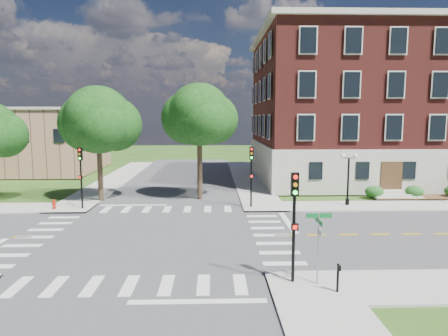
{
  "coord_description": "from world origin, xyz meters",
  "views": [
    {
      "loc": [
        3.63,
        -23.76,
        7.23
      ],
      "look_at": [
        4.51,
        7.93,
        3.2
      ],
      "focal_mm": 32.0,
      "sensor_mm": 36.0,
      "label": 1
    }
  ],
  "objects_px": {
    "traffic_signal_nw": "(81,170)",
    "twin_lamp_west": "(348,176)",
    "street_sign_pole": "(319,234)",
    "traffic_signal_ne": "(251,169)",
    "traffic_signal_se": "(294,213)",
    "push_button_post": "(338,276)",
    "fire_hydrant": "(54,204)"
  },
  "relations": [
    {
      "from": "traffic_signal_se",
      "to": "push_button_post",
      "type": "height_order",
      "value": "traffic_signal_se"
    },
    {
      "from": "traffic_signal_ne",
      "to": "street_sign_pole",
      "type": "xyz_separation_m",
      "value": [
        1.44,
        -14.93,
        -0.88
      ]
    },
    {
      "from": "traffic_signal_ne",
      "to": "push_button_post",
      "type": "height_order",
      "value": "traffic_signal_ne"
    },
    {
      "from": "traffic_signal_nw",
      "to": "street_sign_pole",
      "type": "xyz_separation_m",
      "value": [
        14.77,
        -14.73,
        -0.88
      ]
    },
    {
      "from": "twin_lamp_west",
      "to": "traffic_signal_se",
      "type": "bearing_deg",
      "value": -116.32
    },
    {
      "from": "traffic_signal_ne",
      "to": "push_button_post",
      "type": "bearing_deg",
      "value": -82.6
    },
    {
      "from": "traffic_signal_ne",
      "to": "twin_lamp_west",
      "type": "xyz_separation_m",
      "value": [
        7.96,
        0.53,
        -0.66
      ]
    },
    {
      "from": "traffic_signal_nw",
      "to": "push_button_post",
      "type": "height_order",
      "value": "traffic_signal_nw"
    },
    {
      "from": "twin_lamp_west",
      "to": "street_sign_pole",
      "type": "relative_size",
      "value": 1.36
    },
    {
      "from": "traffic_signal_nw",
      "to": "traffic_signal_se",
      "type": "bearing_deg",
      "value": -46.52
    },
    {
      "from": "traffic_signal_ne",
      "to": "twin_lamp_west",
      "type": "height_order",
      "value": "traffic_signal_ne"
    },
    {
      "from": "twin_lamp_west",
      "to": "street_sign_pole",
      "type": "height_order",
      "value": "twin_lamp_west"
    },
    {
      "from": "street_sign_pole",
      "to": "fire_hydrant",
      "type": "relative_size",
      "value": 4.13
    },
    {
      "from": "traffic_signal_se",
      "to": "push_button_post",
      "type": "relative_size",
      "value": 4.0
    },
    {
      "from": "traffic_signal_se",
      "to": "traffic_signal_nw",
      "type": "relative_size",
      "value": 1.0
    },
    {
      "from": "traffic_signal_nw",
      "to": "fire_hydrant",
      "type": "relative_size",
      "value": 6.4
    },
    {
      "from": "traffic_signal_se",
      "to": "push_button_post",
      "type": "xyz_separation_m",
      "value": [
        1.63,
        -1.09,
        -2.39
      ]
    },
    {
      "from": "traffic_signal_nw",
      "to": "street_sign_pole",
      "type": "bearing_deg",
      "value": -44.93
    },
    {
      "from": "traffic_signal_nw",
      "to": "twin_lamp_west",
      "type": "xyz_separation_m",
      "value": [
        21.28,
        0.73,
        -0.66
      ]
    },
    {
      "from": "street_sign_pole",
      "to": "fire_hydrant",
      "type": "xyz_separation_m",
      "value": [
        -16.95,
        14.69,
        -1.84
      ]
    },
    {
      "from": "fire_hydrant",
      "to": "traffic_signal_nw",
      "type": "bearing_deg",
      "value": 1.16
    },
    {
      "from": "traffic_signal_se",
      "to": "traffic_signal_ne",
      "type": "height_order",
      "value": "same"
    },
    {
      "from": "traffic_signal_ne",
      "to": "street_sign_pole",
      "type": "height_order",
      "value": "traffic_signal_ne"
    },
    {
      "from": "twin_lamp_west",
      "to": "fire_hydrant",
      "type": "xyz_separation_m",
      "value": [
        -23.47,
        -0.77,
        -2.06
      ]
    },
    {
      "from": "street_sign_pole",
      "to": "push_button_post",
      "type": "xyz_separation_m",
      "value": [
        0.61,
        -0.86,
        -1.51
      ]
    },
    {
      "from": "twin_lamp_west",
      "to": "street_sign_pole",
      "type": "bearing_deg",
      "value": -112.86
    },
    {
      "from": "traffic_signal_ne",
      "to": "traffic_signal_nw",
      "type": "distance_m",
      "value": 13.33
    },
    {
      "from": "traffic_signal_nw",
      "to": "street_sign_pole",
      "type": "height_order",
      "value": "traffic_signal_nw"
    },
    {
      "from": "traffic_signal_se",
      "to": "traffic_signal_ne",
      "type": "bearing_deg",
      "value": 91.64
    },
    {
      "from": "push_button_post",
      "to": "fire_hydrant",
      "type": "bearing_deg",
      "value": 138.49
    },
    {
      "from": "traffic_signal_se",
      "to": "street_sign_pole",
      "type": "height_order",
      "value": "traffic_signal_se"
    },
    {
      "from": "traffic_signal_ne",
      "to": "fire_hydrant",
      "type": "bearing_deg",
      "value": -179.1
    }
  ]
}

